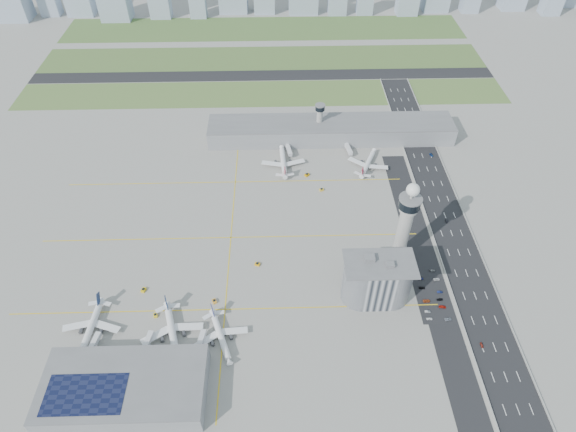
{
  "coord_description": "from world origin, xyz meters",
  "views": [
    {
      "loc": [
        -6.38,
        -200.89,
        243.93
      ],
      "look_at": [
        0.0,
        35.0,
        15.0
      ],
      "focal_mm": 30.0,
      "sensor_mm": 36.0,
      "label": 1
    }
  ],
  "objects_px": {
    "jet_bridge_near_0": "(89,356)",
    "car_lot_3": "(422,288)",
    "tug_0": "(144,290)",
    "car_lot_8": "(440,299)",
    "control_tower": "(406,221)",
    "car_lot_1": "(428,312)",
    "tug_4": "(307,175)",
    "car_hw_2": "(431,155)",
    "car_lot_9": "(440,292)",
    "airplane_near_c": "(221,335)",
    "secondary_tower": "(320,118)",
    "car_hw_1": "(447,221)",
    "airplane_near_a": "(90,326)",
    "jet_bridge_far_1": "(346,146)",
    "airplane_far_a": "(283,159)",
    "tug_2": "(214,301)",
    "car_lot_0": "(429,319)",
    "airplane_near_b": "(172,330)",
    "tug_3": "(257,264)",
    "car_lot_6": "(448,319)",
    "car_hw_4": "(400,116)",
    "jet_bridge_far_0": "(287,147)",
    "tug_1": "(155,315)",
    "car_lot_11": "(432,270)",
    "car_lot_2": "(427,301)",
    "car_lot_5": "(416,272)",
    "car_lot_4": "(421,279)",
    "car_lot_10": "(437,279)",
    "car_hw_0": "(482,345)",
    "jet_bridge_near_1": "(143,355)",
    "jet_bridge_near_2": "(198,353)",
    "car_lot_7": "(442,307)"
  },
  "relations": [
    {
      "from": "airplane_near_a",
      "to": "car_lot_11",
      "type": "xyz_separation_m",
      "value": [
        209.82,
        39.47,
        -5.09
      ]
    },
    {
      "from": "control_tower",
      "to": "car_lot_1",
      "type": "xyz_separation_m",
      "value": [
        10.46,
        -43.28,
        -34.46
      ]
    },
    {
      "from": "tug_0",
      "to": "tug_2",
      "type": "distance_m",
      "value": 46.15
    },
    {
      "from": "jet_bridge_near_0",
      "to": "car_lot_5",
      "type": "distance_m",
      "value": 203.24
    },
    {
      "from": "control_tower",
      "to": "car_lot_5",
      "type": "bearing_deg",
      "value": -50.53
    },
    {
      "from": "car_lot_10",
      "to": "car_hw_0",
      "type": "relative_size",
      "value": 1.21
    },
    {
      "from": "airplane_far_a",
      "to": "tug_0",
      "type": "height_order",
      "value": "airplane_far_a"
    },
    {
      "from": "jet_bridge_far_0",
      "to": "car_lot_11",
      "type": "height_order",
      "value": "jet_bridge_far_0"
    },
    {
      "from": "tug_4",
      "to": "car_lot_1",
      "type": "height_order",
      "value": "tug_4"
    },
    {
      "from": "jet_bridge_near_2",
      "to": "car_lot_6",
      "type": "relative_size",
      "value": 3.4
    },
    {
      "from": "airplane_far_a",
      "to": "tug_4",
      "type": "distance_m",
      "value": 24.48
    },
    {
      "from": "airplane_near_c",
      "to": "jet_bridge_far_0",
      "type": "xyz_separation_m",
      "value": [
        42.66,
        183.12,
        -2.52
      ]
    },
    {
      "from": "car_lot_1",
      "to": "car_lot_10",
      "type": "relative_size",
      "value": 0.86
    },
    {
      "from": "car_lot_0",
      "to": "car_lot_4",
      "type": "relative_size",
      "value": 0.99
    },
    {
      "from": "tug_4",
      "to": "car_hw_2",
      "type": "bearing_deg",
      "value": 61.98
    },
    {
      "from": "jet_bridge_far_0",
      "to": "car_lot_5",
      "type": "height_order",
      "value": "jet_bridge_far_0"
    },
    {
      "from": "car_lot_9",
      "to": "car_lot_2",
      "type": "bearing_deg",
      "value": 125.99
    },
    {
      "from": "control_tower",
      "to": "car_lot_10",
      "type": "height_order",
      "value": "control_tower"
    },
    {
      "from": "car_lot_0",
      "to": "car_hw_1",
      "type": "height_order",
      "value": "car_lot_0"
    },
    {
      "from": "airplane_near_c",
      "to": "car_lot_1",
      "type": "distance_m",
      "value": 124.23
    },
    {
      "from": "jet_bridge_near_2",
      "to": "tug_1",
      "type": "distance_m",
      "value": 39.52
    },
    {
      "from": "jet_bridge_near_0",
      "to": "jet_bridge_near_1",
      "type": "distance_m",
      "value": 30.0
    },
    {
      "from": "car_hw_1",
      "to": "tug_0",
      "type": "bearing_deg",
      "value": -157.54
    },
    {
      "from": "airplane_near_b",
      "to": "tug_0",
      "type": "distance_m",
      "value": 40.85
    },
    {
      "from": "car_lot_6",
      "to": "car_lot_5",
      "type": "bearing_deg",
      "value": 12.18
    },
    {
      "from": "tug_0",
      "to": "secondary_tower",
      "type": "bearing_deg",
      "value": -107.15
    },
    {
      "from": "tug_0",
      "to": "car_lot_8",
      "type": "relative_size",
      "value": 0.89
    },
    {
      "from": "tug_2",
      "to": "car_lot_11",
      "type": "distance_m",
      "value": 141.61
    },
    {
      "from": "car_lot_7",
      "to": "airplane_near_c",
      "type": "bearing_deg",
      "value": 105.52
    },
    {
      "from": "jet_bridge_near_1",
      "to": "car_hw_4",
      "type": "relative_size",
      "value": 3.91
    },
    {
      "from": "car_lot_2",
      "to": "car_hw_1",
      "type": "xyz_separation_m",
      "value": [
        30.79,
        69.07,
        -0.01
      ]
    },
    {
      "from": "jet_bridge_far_0",
      "to": "tug_1",
      "type": "height_order",
      "value": "jet_bridge_far_0"
    },
    {
      "from": "tug_0",
      "to": "tug_4",
      "type": "xyz_separation_m",
      "value": [
        108.85,
        110.82,
        0.08
      ]
    },
    {
      "from": "car_lot_0",
      "to": "airplane_near_b",
      "type": "bearing_deg",
      "value": 89.67
    },
    {
      "from": "secondary_tower",
      "to": "car_lot_8",
      "type": "distance_m",
      "value": 188.13
    },
    {
      "from": "car_lot_9",
      "to": "airplane_near_c",
      "type": "bearing_deg",
      "value": 105.09
    },
    {
      "from": "jet_bridge_far_1",
      "to": "tug_0",
      "type": "relative_size",
      "value": 4.13
    },
    {
      "from": "control_tower",
      "to": "car_lot_1",
      "type": "height_order",
      "value": "control_tower"
    },
    {
      "from": "tug_2",
      "to": "car_lot_0",
      "type": "xyz_separation_m",
      "value": [
        129.28,
        -16.0,
        -0.33
      ]
    },
    {
      "from": "car_lot_1",
      "to": "car_hw_2",
      "type": "bearing_deg",
      "value": -11.33
    },
    {
      "from": "car_hw_4",
      "to": "car_lot_0",
      "type": "bearing_deg",
      "value": -92.22
    },
    {
      "from": "car_lot_6",
      "to": "tug_2",
      "type": "bearing_deg",
      "value": 78.41
    },
    {
      "from": "airplane_near_a",
      "to": "jet_bridge_far_1",
      "type": "relative_size",
      "value": 2.88
    },
    {
      "from": "jet_bridge_near_0",
      "to": "car_lot_3",
      "type": "distance_m",
      "value": 200.92
    },
    {
      "from": "airplane_near_c",
      "to": "car_lot_9",
      "type": "height_order",
      "value": "airplane_near_c"
    },
    {
      "from": "airplane_far_a",
      "to": "car_lot_8",
      "type": "xyz_separation_m",
      "value": [
        93.91,
        -138.02,
        -5.27
      ]
    },
    {
      "from": "airplane_far_a",
      "to": "car_lot_11",
      "type": "xyz_separation_m",
      "value": [
        95.0,
        -114.95,
        -5.37
      ]
    },
    {
      "from": "tug_3",
      "to": "car_lot_1",
      "type": "relative_size",
      "value": 0.92
    },
    {
      "from": "car_hw_1",
      "to": "car_hw_4",
      "type": "height_order",
      "value": "car_hw_4"
    },
    {
      "from": "car_lot_4",
      "to": "car_lot_6",
      "type": "relative_size",
      "value": 0.9
    }
  ]
}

